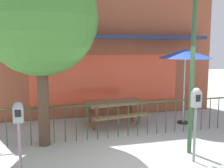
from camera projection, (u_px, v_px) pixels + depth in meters
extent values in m
plane|color=#A6A5A1|center=(156.00, 165.00, 5.86)|extent=(40.00, 40.00, 0.00)
cube|color=#5D2B1E|center=(106.00, 114.00, 10.24)|extent=(8.25, 0.54, 0.01)
cube|color=#9A4D34|center=(105.00, 35.00, 9.83)|extent=(8.25, 0.50, 5.78)
cube|color=#E54C2D|center=(107.00, 79.00, 9.80)|extent=(5.36, 0.02, 1.70)
cube|color=navy|center=(110.00, 37.00, 9.27)|extent=(7.01, 0.70, 0.12)
cube|color=#2B4220|center=(128.00, 103.00, 7.57)|extent=(6.93, 0.04, 0.04)
cylinder|color=#1D4524|center=(6.00, 129.00, 6.82)|extent=(0.02, 0.02, 0.95)
cylinder|color=#234726|center=(19.00, 128.00, 6.90)|extent=(0.02, 0.02, 0.95)
cylinder|color=#264D28|center=(31.00, 127.00, 6.97)|extent=(0.02, 0.02, 0.95)
cylinder|color=#25511F|center=(42.00, 126.00, 7.04)|extent=(0.02, 0.02, 0.95)
cylinder|color=#264F20|center=(54.00, 125.00, 7.12)|extent=(0.02, 0.02, 0.95)
cylinder|color=#1A401F|center=(65.00, 125.00, 7.19)|extent=(0.02, 0.02, 0.95)
cylinder|color=#2D481F|center=(76.00, 124.00, 7.27)|extent=(0.02, 0.02, 0.95)
cylinder|color=#2B4728|center=(87.00, 123.00, 7.34)|extent=(0.02, 0.02, 0.95)
cylinder|color=#273D1F|center=(98.00, 122.00, 7.41)|extent=(0.02, 0.02, 0.95)
cylinder|color=#1F4827|center=(108.00, 121.00, 7.49)|extent=(0.02, 0.02, 0.95)
cylinder|color=#294F26|center=(118.00, 121.00, 7.56)|extent=(0.02, 0.02, 0.95)
cylinder|color=#285020|center=(128.00, 120.00, 7.64)|extent=(0.02, 0.02, 0.95)
cylinder|color=#2C3E32|center=(138.00, 119.00, 7.71)|extent=(0.02, 0.02, 0.95)
cylinder|color=#1B4730|center=(148.00, 118.00, 7.79)|extent=(0.02, 0.02, 0.95)
cylinder|color=#195021|center=(157.00, 118.00, 7.86)|extent=(0.02, 0.02, 0.95)
cylinder|color=#2B3F26|center=(166.00, 117.00, 7.93)|extent=(0.02, 0.02, 0.95)
cylinder|color=#244F31|center=(175.00, 116.00, 8.01)|extent=(0.02, 0.02, 0.95)
cylinder|color=#25462C|center=(184.00, 116.00, 8.08)|extent=(0.02, 0.02, 0.95)
cylinder|color=#274D20|center=(193.00, 115.00, 8.16)|extent=(0.02, 0.02, 0.95)
cylinder|color=#29492E|center=(202.00, 114.00, 8.23)|extent=(0.02, 0.02, 0.95)
cylinder|color=#1C4220|center=(210.00, 114.00, 8.31)|extent=(0.02, 0.02, 0.95)
cylinder|color=#194123|center=(218.00, 113.00, 8.38)|extent=(0.02, 0.02, 0.95)
cube|color=brown|center=(115.00, 103.00, 8.62)|extent=(1.89, 1.00, 0.07)
cube|color=olive|center=(122.00, 116.00, 8.16)|extent=(1.82, 0.51, 0.05)
cube|color=#8F5D3F|center=(108.00, 108.00, 9.17)|extent=(1.82, 0.51, 0.05)
cube|color=brown|center=(96.00, 119.00, 8.13)|extent=(0.12, 0.36, 0.78)
cube|color=brown|center=(90.00, 115.00, 8.64)|extent=(0.12, 0.36, 0.78)
cube|color=brown|center=(140.00, 114.00, 8.71)|extent=(0.12, 0.36, 0.78)
cube|color=brown|center=(132.00, 110.00, 9.22)|extent=(0.12, 0.36, 0.78)
cylinder|color=black|center=(183.00, 122.00, 9.01)|extent=(0.36, 0.36, 0.05)
cylinder|color=#AEBAB1|center=(184.00, 88.00, 8.84)|extent=(0.04, 0.04, 2.36)
cone|color=#2347B0|center=(185.00, 54.00, 8.69)|extent=(1.71, 1.71, 0.29)
cylinder|color=slate|center=(195.00, 135.00, 5.96)|extent=(0.06, 0.06, 1.22)
cube|color=gray|center=(196.00, 99.00, 5.85)|extent=(0.18, 0.14, 0.33)
sphere|color=#95959C|center=(197.00, 92.00, 5.83)|extent=(0.17, 0.17, 0.17)
cube|color=black|center=(198.00, 98.00, 5.78)|extent=(0.11, 0.01, 0.15)
cylinder|color=slate|center=(20.00, 153.00, 5.03)|extent=(0.06, 0.06, 1.16)
cube|color=gray|center=(18.00, 114.00, 4.93)|extent=(0.18, 0.14, 0.29)
sphere|color=gray|center=(18.00, 106.00, 4.91)|extent=(0.17, 0.17, 0.17)
cube|color=black|center=(18.00, 114.00, 4.86)|extent=(0.11, 0.01, 0.13)
cylinder|color=#4D3829|center=(43.00, 99.00, 6.88)|extent=(0.28, 0.28, 2.41)
sphere|color=#417F32|center=(40.00, 18.00, 6.60)|extent=(2.79, 2.79, 2.79)
cylinder|color=#2E5131|center=(192.00, 78.00, 6.29)|extent=(0.10, 0.10, 3.58)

